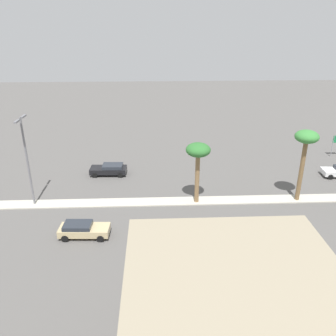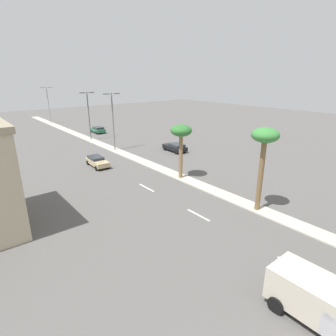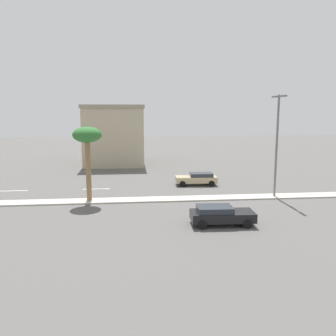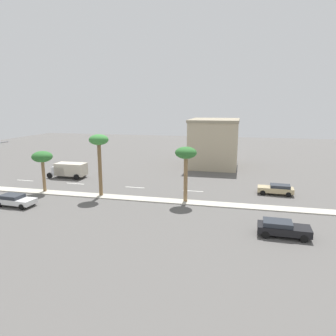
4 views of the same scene
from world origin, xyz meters
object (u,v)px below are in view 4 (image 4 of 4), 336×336
palm_tree_leading (42,158)px  palm_tree_right (186,156)px  sedan_black_rear (282,228)px  palm_tree_inboard (99,144)px  sedan_tan_outboard (276,189)px  sedan_white_inboard (15,200)px  box_truck (69,170)px  commercial_building (214,143)px

palm_tree_leading → palm_tree_right: size_ratio=0.82×
palm_tree_leading → sedan_black_rear: palm_tree_leading is taller
palm_tree_inboard → sedan_tan_outboard: palm_tree_inboard is taller
sedan_white_inboard → palm_tree_inboard: bearing=126.7°
palm_tree_leading → sedan_white_inboard: (5.95, 0.26, -3.91)m
sedan_white_inboard → sedan_black_rear: 29.00m
palm_tree_right → box_truck: 22.49m
palm_tree_leading → sedan_tan_outboard: size_ratio=1.19×
sedan_tan_outboard → palm_tree_right: bearing=-61.7°
palm_tree_right → box_truck: (-8.35, -20.44, -4.31)m
palm_tree_right → sedan_black_rear: palm_tree_right is taller
palm_tree_inboard → sedan_tan_outboard: 23.41m
commercial_building → palm_tree_inboard: size_ratio=1.50×
sedan_black_rear → palm_tree_leading: bearing=-104.9°
sedan_tan_outboard → box_truck: bearing=-94.5°
sedan_white_inboard → box_truck: (-14.24, -1.58, 0.60)m
sedan_white_inboard → sedan_tan_outboard: 32.04m
palm_tree_inboard → sedan_white_inboard: size_ratio=1.70×
palm_tree_inboard → box_truck: palm_tree_inboard is taller
palm_tree_right → box_truck: bearing=-112.2°
palm_tree_leading → sedan_black_rear: size_ratio=1.18×
sedan_tan_outboard → sedan_black_rear: 13.64m
palm_tree_leading → sedan_black_rear: 30.47m
palm_tree_leading → box_truck: size_ratio=0.90×
sedan_tan_outboard → box_truck: box_truck is taller
sedan_tan_outboard → commercial_building: bearing=-151.4°
palm_tree_leading → palm_tree_right: 19.14m
palm_tree_right → box_truck: size_ratio=1.09×
palm_tree_right → sedan_white_inboard: (5.89, -18.86, -4.91)m
commercial_building → sedan_tan_outboard: commercial_building is taller
box_truck → sedan_tan_outboard: bearing=85.5°
palm_tree_right → commercial_building: bearing=176.8°
palm_tree_leading → sedan_black_rear: bearing=75.1°
palm_tree_leading → sedan_white_inboard: bearing=2.5°
palm_tree_leading → palm_tree_inboard: (0.04, 8.18, 2.02)m
sedan_tan_outboard → box_truck: (-2.45, -31.37, 0.58)m
sedan_white_inboard → palm_tree_right: bearing=107.3°
palm_tree_inboard → sedan_tan_outboard: (-5.88, 21.88, -5.90)m
commercial_building → sedan_black_rear: commercial_building is taller
palm_tree_leading → sedan_tan_outboard: 30.86m
commercial_building → box_truck: (15.24, -21.75, -3.14)m
palm_tree_inboard → sedan_black_rear: (7.74, 21.03, -5.89)m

